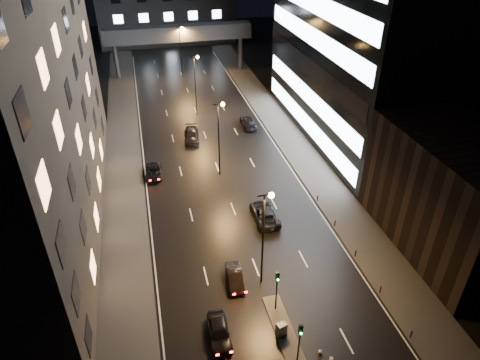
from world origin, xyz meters
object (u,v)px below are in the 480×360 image
(car_away_c, at_px, (153,172))
(car_away_a, at_px, (219,332))
(car_away_b, at_px, (235,277))
(car_toward_a, at_px, (265,214))
(utility_cabinet, at_px, (281,330))
(car_away_d, at_px, (192,135))
(car_toward_b, at_px, (249,122))

(car_away_c, bearing_deg, car_away_a, -78.98)
(car_away_b, xyz_separation_m, car_toward_a, (5.47, 8.70, 0.13))
(car_toward_a, xyz_separation_m, utility_cabinet, (-3.13, -15.49, 0.03))
(car_away_b, xyz_separation_m, utility_cabinet, (2.35, -6.79, 0.17))
(car_away_a, relative_size, car_away_c, 0.91)
(car_away_b, bearing_deg, utility_cabinet, -66.01)
(car_away_a, bearing_deg, car_toward_a, 62.60)
(car_toward_a, bearing_deg, utility_cabinet, 79.70)
(car_away_a, xyz_separation_m, car_away_c, (-3.51, 26.76, -0.08))
(car_away_d, xyz_separation_m, car_toward_a, (5.25, -21.58, -0.01))
(car_away_d, distance_m, utility_cabinet, 37.12)
(car_away_a, relative_size, utility_cabinet, 3.20)
(car_toward_b, distance_m, utility_cabinet, 40.36)
(car_away_d, height_order, car_toward_a, car_away_d)
(car_away_b, relative_size, car_away_c, 0.84)
(car_toward_a, bearing_deg, car_away_a, 61.71)
(car_away_a, relative_size, car_away_b, 1.09)
(car_away_b, bearing_deg, car_away_c, 111.22)
(car_away_b, height_order, utility_cabinet, utility_cabinet)
(car_away_d, distance_m, car_toward_a, 22.21)
(car_away_b, bearing_deg, car_toward_b, 78.19)
(car_away_b, height_order, car_toward_b, car_toward_b)
(car_away_a, distance_m, car_away_c, 26.99)
(car_away_a, height_order, car_away_b, car_away_a)
(car_away_a, bearing_deg, car_toward_b, 74.03)
(car_away_d, xyz_separation_m, car_toward_b, (9.65, 2.59, -0.04))
(car_away_d, relative_size, utility_cabinet, 4.09)
(car_away_c, xyz_separation_m, utility_cabinet, (8.51, -27.84, 0.17))
(car_away_b, xyz_separation_m, car_away_c, (-6.16, 21.05, 0.00))
(car_away_c, bearing_deg, car_away_d, 58.87)
(car_toward_a, height_order, car_toward_b, car_toward_a)
(car_toward_a, bearing_deg, car_away_d, -75.21)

